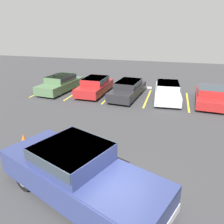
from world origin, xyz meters
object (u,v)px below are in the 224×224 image
Objects in this scene: pickup_truck at (80,173)px; parked_sedan_b at (95,85)px; traffic_cone at (24,140)px; parked_sedan_a at (61,83)px; parked_sedan_c at (128,88)px; parked_sedan_e at (210,95)px; wheel_stop_curb at (142,87)px; parked_sedan_d at (168,91)px.

pickup_truck is 1.36× the size of parked_sedan_b.
parked_sedan_a is at bearing 107.58° from traffic_cone.
parked_sedan_a is 9.06m from traffic_cone.
parked_sedan_c is 8.72× the size of traffic_cone.
parked_sedan_e is 5.92m from wheel_stop_curb.
traffic_cone is at bearing -13.62° from parked_sedan_c.
parked_sedan_a is 2.85× the size of wheel_stop_curb.
parked_sedan_c is 3.00m from wheel_stop_curb.
parked_sedan_b is 5.64m from parked_sedan_d.
traffic_cone reaches higher than wheel_stop_curb.
parked_sedan_c is 2.94× the size of wheel_stop_curb.
parked_sedan_a is at bearing -85.01° from parked_sedan_c.
wheel_stop_curb is (6.42, 2.79, -0.62)m from parked_sedan_a.
parked_sedan_d is 2.83× the size of wheel_stop_curb.
parked_sedan_a is 1.10× the size of parked_sedan_e.
parked_sedan_a reaches higher than parked_sedan_d.
parked_sedan_a is 8.65m from parked_sedan_d.
pickup_truck reaches higher than parked_sedan_d.
pickup_truck is at bearing 18.73° from parked_sedan_b.
traffic_cone is (-5.91, -8.76, -0.40)m from parked_sedan_d.
wheel_stop_curb is at bearing 72.12° from traffic_cone.
pickup_truck is 10.82m from parked_sedan_c.
pickup_truck is at bearing 36.36° from parked_sedan_a.
parked_sedan_a is at bearing -86.46° from parked_sedan_e.
wheel_stop_curb is (-0.05, 13.65, -0.79)m from pickup_truck.
parked_sedan_e is (11.52, -0.16, -0.06)m from parked_sedan_a.
parked_sedan_b reaches higher than parked_sedan_e.
traffic_cone is at bearing 170.93° from pickup_truck.
parked_sedan_c is at bearing -103.71° from wheel_stop_curb.
traffic_cone is (-2.99, -8.56, -0.40)m from parked_sedan_c.
traffic_cone is at bearing -0.63° from parked_sedan_b.
parked_sedan_d is 10.58m from traffic_cone.
parked_sedan_c is at bearing -86.61° from parked_sedan_e.
parked_sedan_d reaches higher than wheel_stop_curb.
parked_sedan_d is 8.39× the size of traffic_cone.
parked_sedan_c is at bearing 70.76° from traffic_cone.
pickup_truck is 10.58× the size of traffic_cone.
parked_sedan_c is at bearing 87.99° from parked_sedan_b.
parked_sedan_d is at bearing -50.07° from wheel_stop_curb.
parked_sedan_b is at bearing 88.24° from traffic_cone.
parked_sedan_a is at bearing 142.51° from pickup_truck.
parked_sedan_d reaches higher than traffic_cone.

